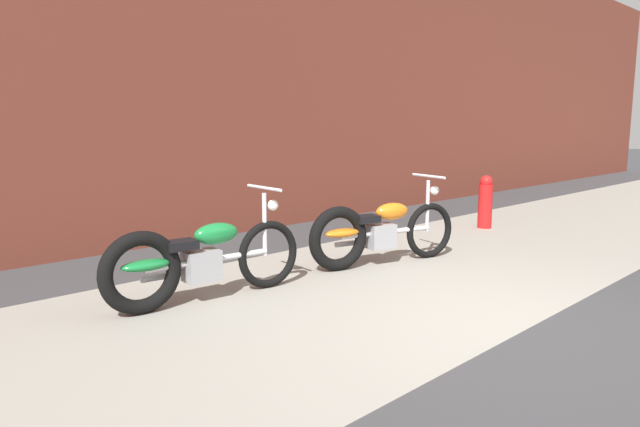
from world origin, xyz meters
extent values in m
plane|color=#38383A|center=(0.00, 0.00, 0.00)|extent=(80.00, 80.00, 0.00)
cube|color=gray|center=(0.00, 1.75, 0.00)|extent=(36.00, 3.50, 0.01)
cube|color=brown|center=(0.00, 5.20, 2.77)|extent=(36.00, 0.50, 5.54)
torus|color=black|center=(-0.67, 2.36, 0.34)|extent=(0.68, 0.15, 0.68)
torus|color=black|center=(-1.97, 2.48, 0.36)|extent=(0.74, 0.20, 0.73)
cylinder|color=silver|center=(-1.32, 2.42, 0.38)|extent=(1.23, 0.18, 0.06)
cube|color=#99999E|center=(-1.40, 2.43, 0.34)|extent=(0.34, 0.25, 0.28)
ellipsoid|color=#197A38|center=(-1.24, 2.41, 0.62)|extent=(0.46, 0.23, 0.20)
ellipsoid|color=#197A38|center=(-1.92, 2.48, 0.42)|extent=(0.46, 0.22, 0.10)
cube|color=black|center=(-1.60, 2.45, 0.56)|extent=(0.30, 0.23, 0.08)
cylinder|color=silver|center=(-0.71, 2.36, 0.65)|extent=(0.05, 0.05, 0.62)
cylinder|color=silver|center=(-0.71, 2.36, 1.01)|extent=(0.09, 0.58, 0.03)
sphere|color=white|center=(-0.61, 2.35, 0.83)|extent=(0.11, 0.11, 0.11)
cylinder|color=silver|center=(-1.62, 2.60, 0.26)|extent=(0.55, 0.11, 0.06)
torus|color=black|center=(1.56, 2.00, 0.34)|extent=(0.68, 0.25, 0.68)
torus|color=black|center=(0.31, 2.34, 0.36)|extent=(0.74, 0.32, 0.73)
cylinder|color=silver|center=(0.94, 2.17, 0.38)|extent=(1.21, 0.38, 0.06)
cube|color=#99999E|center=(0.86, 2.19, 0.34)|extent=(0.37, 0.30, 0.28)
ellipsoid|color=orange|center=(1.01, 2.15, 0.62)|extent=(0.47, 0.30, 0.20)
ellipsoid|color=orange|center=(0.36, 2.32, 0.42)|extent=(0.47, 0.29, 0.10)
cube|color=black|center=(0.67, 2.24, 0.56)|extent=(0.32, 0.27, 0.08)
cylinder|color=silver|center=(1.53, 2.01, 0.65)|extent=(0.05, 0.05, 0.62)
cylinder|color=silver|center=(1.53, 2.01, 1.01)|extent=(0.18, 0.57, 0.03)
sphere|color=white|center=(1.62, 1.98, 0.83)|extent=(0.11, 0.11, 0.11)
cylinder|color=silver|center=(0.67, 2.40, 0.26)|extent=(0.55, 0.20, 0.06)
cylinder|color=red|center=(3.91, 2.58, 0.35)|extent=(0.22, 0.22, 0.70)
sphere|color=red|center=(3.91, 2.58, 0.74)|extent=(0.20, 0.20, 0.20)
camera|label=1|loc=(-4.11, -1.93, 1.60)|focal=31.59mm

